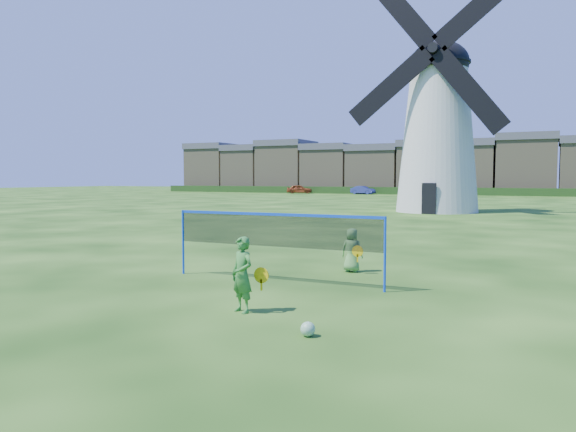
# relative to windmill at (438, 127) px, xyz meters

# --- Properties ---
(ground) EXTENTS (220.00, 220.00, 0.00)m
(ground) POSITION_rel_windmill_xyz_m (1.61, -27.89, -5.74)
(ground) COLOR black
(ground) RESTS_ON ground
(windmill) EXTENTS (11.26, 5.46, 16.17)m
(windmill) POSITION_rel_windmill_xyz_m (0.00, 0.00, 0.00)
(windmill) COLOR silver
(windmill) RESTS_ON ground
(badminton_net) EXTENTS (5.05, 0.05, 1.55)m
(badminton_net) POSITION_rel_windmill_xyz_m (1.45, -27.29, -4.60)
(badminton_net) COLOR blue
(badminton_net) RESTS_ON ground
(player_girl) EXTENTS (0.70, 0.47, 1.32)m
(player_girl) POSITION_rel_windmill_xyz_m (2.18, -29.99, -5.09)
(player_girl) COLOR #357E32
(player_girl) RESTS_ON ground
(player_boy) EXTENTS (0.63, 0.42, 1.09)m
(player_boy) POSITION_rel_windmill_xyz_m (2.56, -25.27, -5.20)
(player_boy) COLOR #5FA04D
(player_boy) RESTS_ON ground
(play_ball) EXTENTS (0.22, 0.22, 0.22)m
(play_ball) POSITION_rel_windmill_xyz_m (3.78, -30.84, -5.63)
(play_ball) COLOR green
(play_ball) RESTS_ON ground
(terraced_houses) EXTENTS (66.32, 8.40, 8.39)m
(terraced_houses) POSITION_rel_windmill_xyz_m (-17.58, 44.11, -1.76)
(terraced_houses) COLOR gray
(terraced_houses) RESTS_ON ground
(hedge) EXTENTS (62.00, 0.80, 1.00)m
(hedge) POSITION_rel_windmill_xyz_m (-20.39, 38.11, -5.24)
(hedge) COLOR #193814
(hedge) RESTS_ON ground
(car_left) EXTENTS (4.04, 2.76, 1.28)m
(car_left) POSITION_rel_windmill_xyz_m (-26.55, 36.04, -5.11)
(car_left) COLOR brown
(car_left) RESTS_ON ground
(car_right) EXTENTS (3.67, 1.86, 1.16)m
(car_right) POSITION_rel_windmill_xyz_m (-16.92, 36.65, -5.17)
(car_right) COLOR navy
(car_right) RESTS_ON ground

